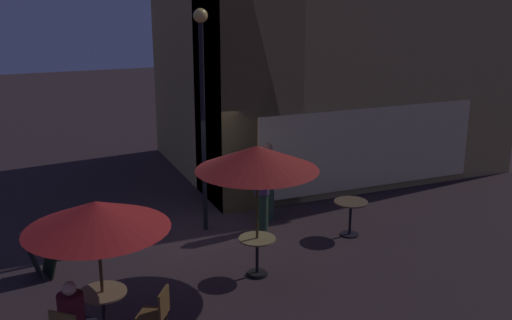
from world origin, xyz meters
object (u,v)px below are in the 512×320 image
cafe_table_2 (351,211)px  patron_standing_2 (267,181)px  cafe_table_0 (257,249)px  street_lamp_near_corner (202,89)px  cafe_table_1 (103,303)px  menu_sandwich_board (42,255)px  patio_umbrella_1 (96,216)px  cafe_chair_0 (158,310)px  patio_umbrella_0 (257,158)px  patron_seated_0 (74,315)px  patron_standing_1 (262,193)px

cafe_table_2 → patron_standing_2: bearing=128.7°
cafe_table_0 → street_lamp_near_corner: bearing=94.4°
street_lamp_near_corner → patron_standing_2: bearing=1.9°
cafe_table_0 → cafe_table_1: cafe_table_0 is taller
menu_sandwich_board → cafe_table_1: bearing=-87.0°
street_lamp_near_corner → menu_sandwich_board: 4.56m
cafe_table_2 → patio_umbrella_1: 6.06m
cafe_chair_0 → patron_standing_2: (3.57, 3.99, 0.41)m
cafe_table_2 → cafe_chair_0: size_ratio=0.91×
cafe_table_2 → patio_umbrella_1: patio_umbrella_1 is taller
cafe_table_0 → patron_standing_2: patron_standing_2 is taller
menu_sandwich_board → cafe_table_0: bearing=-35.9°
patio_umbrella_0 → patron_standing_2: patio_umbrella_0 is taller
street_lamp_near_corner → patron_seated_0: 5.68m
patron_seated_0 → menu_sandwich_board: bearing=48.1°
cafe_table_1 → cafe_table_2: size_ratio=0.95×
cafe_table_0 → cafe_chair_0: (-2.23, -1.43, -0.01)m
menu_sandwich_board → patron_seated_0: bearing=-98.8°
cafe_table_2 → patron_standing_1: 1.96m
cafe_table_2 → patio_umbrella_0: patio_umbrella_0 is taller
street_lamp_near_corner → cafe_table_1: street_lamp_near_corner is taller
street_lamp_near_corner → cafe_table_2: size_ratio=6.17×
patio_umbrella_1 → patron_standing_1: size_ratio=1.29×
patio_umbrella_1 → cafe_table_1: bearing=-116.6°
cafe_table_0 → patio_umbrella_1: 3.43m
patio_umbrella_1 → patio_umbrella_0: bearing=17.8°
cafe_table_1 → patio_umbrella_1: (0.00, 0.00, 1.43)m
cafe_table_2 → cafe_chair_0: 5.41m
cafe_table_1 → patron_seated_0: 0.73m
patio_umbrella_0 → patron_standing_2: 3.19m
cafe_table_0 → cafe_table_2: 2.79m
patio_umbrella_0 → cafe_chair_0: 3.18m
cafe_table_0 → cafe_table_1: bearing=-162.2°
street_lamp_near_corner → patron_seated_0: bearing=-129.2°
cafe_table_1 → cafe_table_2: 5.90m
cafe_table_1 → patio_umbrella_1: 1.43m
cafe_table_2 → patron_seated_0: 6.53m
patio_umbrella_0 → patron_standing_2: size_ratio=1.37×
cafe_table_2 → cafe_table_0: bearing=-159.5°
patio_umbrella_1 → patron_standing_1: patio_umbrella_1 is taller
cafe_table_2 → patio_umbrella_0: size_ratio=0.31×
menu_sandwich_board → cafe_table_2: menu_sandwich_board is taller
street_lamp_near_corner → cafe_table_2: 4.12m
cafe_table_0 → patio_umbrella_0: size_ratio=0.30×
menu_sandwich_board → patio_umbrella_1: size_ratio=0.39×
cafe_table_2 → menu_sandwich_board: bearing=175.3°
street_lamp_near_corner → patio_umbrella_1: size_ratio=2.19×
cafe_chair_0 → patron_standing_1: size_ratio=0.50×
menu_sandwich_board → cafe_chair_0: menu_sandwich_board is taller
cafe_chair_0 → patron_seated_0: size_ratio=0.67×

